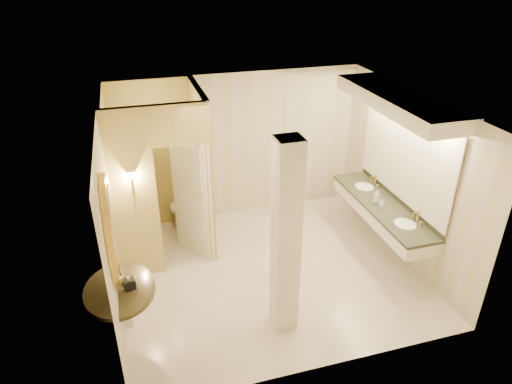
% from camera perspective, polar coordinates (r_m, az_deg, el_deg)
% --- Properties ---
extents(floor, '(4.50, 4.50, 0.00)m').
position_cam_1_polar(floor, '(7.39, 1.77, -9.77)').
color(floor, silver).
rests_on(floor, ground).
extents(ceiling, '(4.50, 4.50, 0.00)m').
position_cam_1_polar(ceiling, '(6.13, 2.14, 10.66)').
color(ceiling, white).
rests_on(ceiling, wall_back).
extents(wall_back, '(4.50, 0.02, 2.70)m').
position_cam_1_polar(wall_back, '(8.40, -2.27, 5.71)').
color(wall_back, beige).
rests_on(wall_back, floor).
extents(wall_front, '(4.50, 0.02, 2.70)m').
position_cam_1_polar(wall_front, '(5.10, 8.96, -10.80)').
color(wall_front, beige).
rests_on(wall_front, floor).
extents(wall_left, '(0.02, 4.00, 2.70)m').
position_cam_1_polar(wall_left, '(6.41, -17.62, -3.15)').
color(wall_left, beige).
rests_on(wall_left, floor).
extents(wall_right, '(0.02, 4.00, 2.70)m').
position_cam_1_polar(wall_right, '(7.59, 18.33, 1.74)').
color(wall_right, beige).
rests_on(wall_right, floor).
extents(toilet_closet, '(1.50, 1.55, 2.70)m').
position_cam_1_polar(toilet_closet, '(7.27, -8.96, 2.01)').
color(toilet_closet, '#E1CF76').
rests_on(toilet_closet, floor).
extents(wall_sconce, '(0.14, 0.14, 0.42)m').
position_cam_1_polar(wall_sconce, '(6.60, -15.32, 1.92)').
color(wall_sconce, gold).
rests_on(wall_sconce, toilet_closet).
extents(vanity, '(0.75, 2.58, 2.09)m').
position_cam_1_polar(vanity, '(7.40, 16.55, 3.72)').
color(vanity, white).
rests_on(vanity, floor).
extents(console_shelf, '(1.08, 1.08, 1.99)m').
position_cam_1_polar(console_shelf, '(5.64, -17.16, -7.68)').
color(console_shelf, black).
rests_on(console_shelf, floor).
extents(pillar, '(0.31, 0.31, 2.70)m').
position_cam_1_polar(pillar, '(5.68, 3.76, -6.02)').
color(pillar, white).
rests_on(pillar, floor).
extents(tissue_box, '(0.16, 0.16, 0.13)m').
position_cam_1_polar(tissue_box, '(5.85, -15.54, -11.00)').
color(tissue_box, black).
rests_on(tissue_box, console_shelf).
extents(toilet, '(0.61, 0.82, 0.75)m').
position_cam_1_polar(toilet, '(8.30, -9.21, -2.45)').
color(toilet, white).
rests_on(toilet, floor).
extents(soap_bottle_a, '(0.06, 0.06, 0.14)m').
position_cam_1_polar(soap_bottle_a, '(7.56, 15.44, -1.40)').
color(soap_bottle_a, beige).
rests_on(soap_bottle_a, vanity).
extents(soap_bottle_b, '(0.12, 0.12, 0.12)m').
position_cam_1_polar(soap_bottle_b, '(7.67, 14.76, -0.94)').
color(soap_bottle_b, silver).
rests_on(soap_bottle_b, vanity).
extents(soap_bottle_c, '(0.10, 0.10, 0.23)m').
position_cam_1_polar(soap_bottle_c, '(7.65, 14.82, -0.58)').
color(soap_bottle_c, '#C6B28C').
rests_on(soap_bottle_c, vanity).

